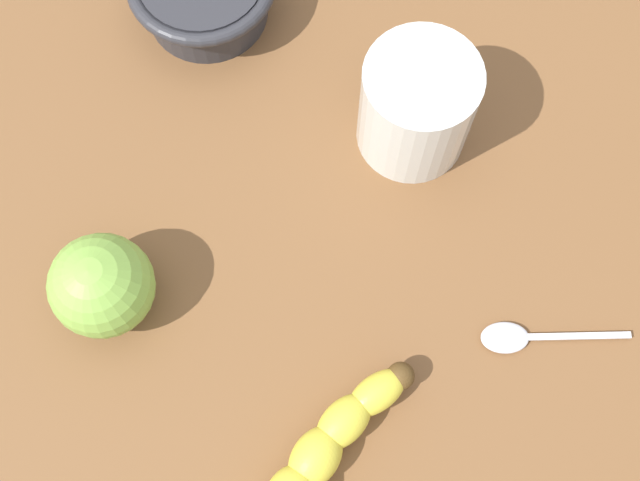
{
  "coord_description": "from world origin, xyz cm",
  "views": [
    {
      "loc": [
        2.09,
        -17.62,
        63.11
      ],
      "look_at": [
        -0.85,
        1.5,
        5.0
      ],
      "focal_mm": 45.75,
      "sensor_mm": 36.0,
      "label": 1
    }
  ],
  "objects": [
    {
      "name": "wooden_tabletop",
      "position": [
        0.0,
        0.0,
        1.5
      ],
      "size": [
        120.0,
        120.0,
        3.0
      ],
      "primitive_type": "cube",
      "color": "brown",
      "rests_on": "ground"
    },
    {
      "name": "smoothie_glass",
      "position": [
        4.91,
        12.34,
        7.55
      ],
      "size": [
        8.8,
        8.8,
        9.35
      ],
      "color": "silver",
      "rests_on": "wooden_tabletop"
    },
    {
      "name": "green_apple_fruit",
      "position": [
        -15.69,
        -4.84,
        6.82
      ],
      "size": [
        7.63,
        7.63,
        7.63
      ],
      "primitive_type": "sphere",
      "color": "#84B747",
      "rests_on": "wooden_tabletop"
    },
    {
      "name": "teaspoon",
      "position": [
        14.49,
        -3.29,
        3.4
      ],
      "size": [
        11.28,
        3.37,
        0.8
      ],
      "rotation": [
        0.0,
        0.0,
        3.32
      ],
      "color": "silver",
      "rests_on": "wooden_tabletop"
    }
  ]
}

